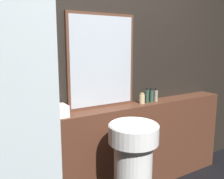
{
  "coord_description": "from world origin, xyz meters",
  "views": [
    {
      "loc": [
        -1.21,
        -0.6,
        1.52
      ],
      "look_at": [
        -0.07,
        1.23,
        1.12
      ],
      "focal_mm": 40.0,
      "sensor_mm": 36.0,
      "label": 1
    }
  ],
  "objects_px": {
    "towel_stack": "(53,112)",
    "lotion_bottle": "(151,96)",
    "mirror": "(102,61)",
    "pedestal_sink": "(133,171)",
    "conditioner_bottle": "(147,96)",
    "shampoo_bottle": "(142,99)",
    "body_wash_bottle": "(156,95)"
  },
  "relations": [
    {
      "from": "shampoo_bottle",
      "to": "conditioner_bottle",
      "type": "relative_size",
      "value": 0.68
    },
    {
      "from": "towel_stack",
      "to": "lotion_bottle",
      "type": "distance_m",
      "value": 1.06
    },
    {
      "from": "pedestal_sink",
      "to": "towel_stack",
      "type": "xyz_separation_m",
      "value": [
        -0.51,
        0.43,
        0.47
      ]
    },
    {
      "from": "shampoo_bottle",
      "to": "body_wash_bottle",
      "type": "relative_size",
      "value": 0.75
    },
    {
      "from": "towel_stack",
      "to": "body_wash_bottle",
      "type": "bearing_deg",
      "value": -0.0
    },
    {
      "from": "pedestal_sink",
      "to": "shampoo_bottle",
      "type": "distance_m",
      "value": 0.77
    },
    {
      "from": "shampoo_bottle",
      "to": "conditioner_bottle",
      "type": "bearing_deg",
      "value": 0.0
    },
    {
      "from": "mirror",
      "to": "conditioner_bottle",
      "type": "bearing_deg",
      "value": -10.56
    },
    {
      "from": "mirror",
      "to": "pedestal_sink",
      "type": "bearing_deg",
      "value": -91.31
    },
    {
      "from": "lotion_bottle",
      "to": "body_wash_bottle",
      "type": "height_order",
      "value": "lotion_bottle"
    },
    {
      "from": "shampoo_bottle",
      "to": "body_wash_bottle",
      "type": "distance_m",
      "value": 0.19
    },
    {
      "from": "pedestal_sink",
      "to": "lotion_bottle",
      "type": "distance_m",
      "value": 0.86
    },
    {
      "from": "shampoo_bottle",
      "to": "lotion_bottle",
      "type": "relative_size",
      "value": 0.73
    },
    {
      "from": "pedestal_sink",
      "to": "lotion_bottle",
      "type": "xyz_separation_m",
      "value": [
        0.55,
        0.43,
        0.49
      ]
    },
    {
      "from": "towel_stack",
      "to": "conditioner_bottle",
      "type": "distance_m",
      "value": 1.0
    },
    {
      "from": "lotion_bottle",
      "to": "body_wash_bottle",
      "type": "distance_m",
      "value": 0.06
    },
    {
      "from": "towel_stack",
      "to": "shampoo_bottle",
      "type": "bearing_deg",
      "value": 0.0
    },
    {
      "from": "towel_stack",
      "to": "body_wash_bottle",
      "type": "height_order",
      "value": "body_wash_bottle"
    },
    {
      "from": "mirror",
      "to": "body_wash_bottle",
      "type": "relative_size",
      "value": 6.07
    },
    {
      "from": "pedestal_sink",
      "to": "mirror",
      "type": "distance_m",
      "value": 1.01
    },
    {
      "from": "mirror",
      "to": "body_wash_bottle",
      "type": "xyz_separation_m",
      "value": [
        0.6,
        -0.09,
        -0.37
      ]
    },
    {
      "from": "body_wash_bottle",
      "to": "shampoo_bottle",
      "type": "bearing_deg",
      "value": 180.0
    },
    {
      "from": "conditioner_bottle",
      "to": "towel_stack",
      "type": "bearing_deg",
      "value": -180.0
    },
    {
      "from": "mirror",
      "to": "towel_stack",
      "type": "bearing_deg",
      "value": -170.17
    },
    {
      "from": "towel_stack",
      "to": "shampoo_bottle",
      "type": "height_order",
      "value": "shampoo_bottle"
    },
    {
      "from": "towel_stack",
      "to": "body_wash_bottle",
      "type": "relative_size",
      "value": 1.64
    },
    {
      "from": "pedestal_sink",
      "to": "mirror",
      "type": "height_order",
      "value": "mirror"
    },
    {
      "from": "towel_stack",
      "to": "body_wash_bottle",
      "type": "xyz_separation_m",
      "value": [
        1.12,
        -0.0,
        0.02
      ]
    },
    {
      "from": "shampoo_bottle",
      "to": "body_wash_bottle",
      "type": "xyz_separation_m",
      "value": [
        0.18,
        -0.0,
        0.02
      ]
    },
    {
      "from": "pedestal_sink",
      "to": "lotion_bottle",
      "type": "bearing_deg",
      "value": 38.19
    },
    {
      "from": "pedestal_sink",
      "to": "mirror",
      "type": "xyz_separation_m",
      "value": [
        0.01,
        0.52,
        0.86
      ]
    },
    {
      "from": "conditioner_bottle",
      "to": "body_wash_bottle",
      "type": "xyz_separation_m",
      "value": [
        0.12,
        -0.0,
        -0.01
      ]
    }
  ]
}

